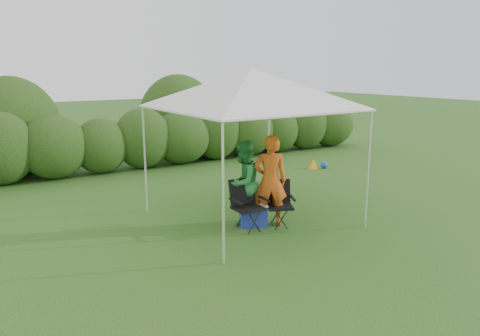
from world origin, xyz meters
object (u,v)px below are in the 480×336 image
chair_right (279,200)px  man (270,181)px  cooler (253,215)px  canopy (251,89)px  chair_left (246,201)px  woman (243,183)px

chair_right → man: (-0.15, 0.07, 0.37)m
cooler → canopy: bearing=87.2°
chair_right → man: bearing=-177.5°
chair_left → man: (0.47, -0.09, 0.33)m
canopy → woman: (-0.24, -0.11, -1.69)m
man → cooler: man is taller
woman → cooler: size_ratio=2.56×
woman → cooler: woman is taller
man → cooler: bearing=3.6°
chair_right → man: man is taller
chair_left → man: bearing=-9.1°
man → cooler: (-0.28, 0.13, -0.63)m
chair_right → woman: bearing=164.8°
woman → chair_right: bearing=110.2°
canopy → chair_right: size_ratio=3.75×
canopy → cooler: 2.29m
man → canopy: bearing=-50.1°
chair_left → woman: bearing=66.3°
chair_right → cooler: (-0.43, 0.20, -0.26)m
woman → man: bearing=104.3°
canopy → chair_left: canopy is taller
chair_right → cooler: size_ratio=1.37×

